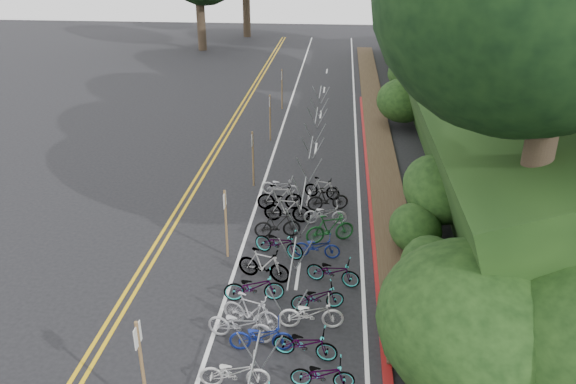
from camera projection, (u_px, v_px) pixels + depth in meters
name	position (u px, v px, depth m)	size (l,w,h in m)	color
ground	(169.00, 353.00, 14.87)	(120.00, 120.00, 0.00)	black
road_markings	(251.00, 194.00, 23.94)	(7.47, 80.00, 0.01)	gold
red_curb	(369.00, 180.00, 25.21)	(0.25, 28.00, 0.10)	maroon
embankment	(504.00, 89.00, 29.89)	(14.30, 48.14, 9.11)	black
bike_racks_rest	(311.00, 153.00, 26.00)	(1.14, 23.00, 1.17)	gray
signpost_near	(142.00, 366.00, 12.21)	(0.08, 0.40, 2.74)	brown
signposts_rest	(262.00, 133.00, 26.87)	(0.08, 18.40, 2.50)	brown
bike_front	(240.00, 324.00, 15.19)	(1.87, 0.65, 0.98)	#9E9EA3
bike_valet	(290.00, 277.00, 17.32)	(3.32, 14.85, 1.09)	maroon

